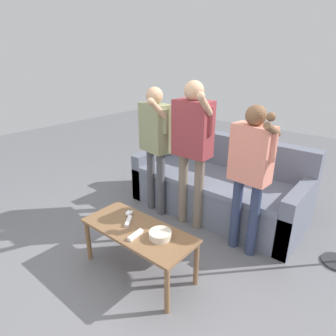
{
  "coord_description": "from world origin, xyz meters",
  "views": [
    {
      "loc": [
        1.57,
        -1.62,
        1.87
      ],
      "look_at": [
        -0.01,
        0.28,
        0.89
      ],
      "focal_mm": 30.56,
      "sensor_mm": 36.0,
      "label": 1
    }
  ],
  "objects_px": {
    "coffee_table": "(138,235)",
    "game_remote_wand_near": "(128,221)",
    "player_right": "(250,165)",
    "couch": "(218,187)",
    "game_remote_wand_far": "(136,235)",
    "player_center": "(192,140)",
    "game_remote_nunchuk": "(129,213)",
    "player_left": "(155,137)",
    "snack_bowl": "(160,235)"
  },
  "relations": [
    {
      "from": "couch",
      "to": "player_right",
      "type": "relative_size",
      "value": 1.42
    },
    {
      "from": "player_left",
      "to": "player_center",
      "type": "xyz_separation_m",
      "value": [
        0.51,
        0.02,
        0.06
      ]
    },
    {
      "from": "couch",
      "to": "snack_bowl",
      "type": "relative_size",
      "value": 11.05
    },
    {
      "from": "coffee_table",
      "to": "game_remote_nunchuk",
      "type": "xyz_separation_m",
      "value": [
        -0.23,
        0.11,
        0.09
      ]
    },
    {
      "from": "coffee_table",
      "to": "player_right",
      "type": "bearing_deg",
      "value": 56.68
    },
    {
      "from": "coffee_table",
      "to": "game_remote_wand_far",
      "type": "height_order",
      "value": "game_remote_wand_far"
    },
    {
      "from": "snack_bowl",
      "to": "game_remote_nunchuk",
      "type": "bearing_deg",
      "value": 169.6
    },
    {
      "from": "player_center",
      "to": "game_remote_wand_near",
      "type": "bearing_deg",
      "value": -92.15
    },
    {
      "from": "snack_bowl",
      "to": "game_remote_wand_near",
      "type": "bearing_deg",
      "value": -178.49
    },
    {
      "from": "snack_bowl",
      "to": "player_right",
      "type": "relative_size",
      "value": 0.13
    },
    {
      "from": "player_center",
      "to": "snack_bowl",
      "type": "bearing_deg",
      "value": -69.62
    },
    {
      "from": "game_remote_nunchuk",
      "to": "game_remote_wand_near",
      "type": "xyz_separation_m",
      "value": [
        0.09,
        -0.09,
        -0.01
      ]
    },
    {
      "from": "snack_bowl",
      "to": "player_right",
      "type": "bearing_deg",
      "value": 67.93
    },
    {
      "from": "game_remote_wand_far",
      "to": "snack_bowl",
      "type": "bearing_deg",
      "value": 34.14
    },
    {
      "from": "snack_bowl",
      "to": "player_center",
      "type": "xyz_separation_m",
      "value": [
        -0.34,
        0.91,
        0.55
      ]
    },
    {
      "from": "snack_bowl",
      "to": "player_left",
      "type": "xyz_separation_m",
      "value": [
        -0.85,
        0.89,
        0.49
      ]
    },
    {
      "from": "couch",
      "to": "game_remote_wand_far",
      "type": "distance_m",
      "value": 1.56
    },
    {
      "from": "player_center",
      "to": "game_remote_wand_near",
      "type": "height_order",
      "value": "player_center"
    },
    {
      "from": "game_remote_wand_far",
      "to": "player_center",
      "type": "bearing_deg",
      "value": 99.15
    },
    {
      "from": "couch",
      "to": "game_remote_wand_near",
      "type": "relative_size",
      "value": 14.07
    },
    {
      "from": "snack_bowl",
      "to": "game_remote_wand_far",
      "type": "relative_size",
      "value": 1.15
    },
    {
      "from": "coffee_table",
      "to": "couch",
      "type": "bearing_deg",
      "value": 91.41
    },
    {
      "from": "couch",
      "to": "coffee_table",
      "type": "height_order",
      "value": "couch"
    },
    {
      "from": "player_left",
      "to": "snack_bowl",
      "type": "bearing_deg",
      "value": -46.32
    },
    {
      "from": "coffee_table",
      "to": "snack_bowl",
      "type": "height_order",
      "value": "snack_bowl"
    },
    {
      "from": "game_remote_nunchuk",
      "to": "player_left",
      "type": "distance_m",
      "value": 1.02
    },
    {
      "from": "player_right",
      "to": "game_remote_wand_far",
      "type": "height_order",
      "value": "player_right"
    },
    {
      "from": "game_remote_nunchuk",
      "to": "player_center",
      "type": "bearing_deg",
      "value": 81.43
    },
    {
      "from": "player_left",
      "to": "player_right",
      "type": "distance_m",
      "value": 1.2
    },
    {
      "from": "player_right",
      "to": "game_remote_wand_near",
      "type": "xyz_separation_m",
      "value": [
        -0.72,
        -0.87,
        -0.46
      ]
    },
    {
      "from": "coffee_table",
      "to": "game_remote_nunchuk",
      "type": "relative_size",
      "value": 11.92
    },
    {
      "from": "player_left",
      "to": "game_remote_wand_far",
      "type": "height_order",
      "value": "player_left"
    },
    {
      "from": "couch",
      "to": "game_remote_wand_near",
      "type": "height_order",
      "value": "couch"
    },
    {
      "from": "snack_bowl",
      "to": "game_remote_wand_far",
      "type": "height_order",
      "value": "snack_bowl"
    },
    {
      "from": "game_remote_nunchuk",
      "to": "player_left",
      "type": "relative_size",
      "value": 0.06
    },
    {
      "from": "player_right",
      "to": "game_remote_wand_far",
      "type": "bearing_deg",
      "value": -118.1
    },
    {
      "from": "coffee_table",
      "to": "game_remote_wand_far",
      "type": "relative_size",
      "value": 6.32
    },
    {
      "from": "coffee_table",
      "to": "player_left",
      "type": "height_order",
      "value": "player_left"
    },
    {
      "from": "couch",
      "to": "game_remote_nunchuk",
      "type": "distance_m",
      "value": 1.37
    },
    {
      "from": "player_center",
      "to": "player_right",
      "type": "distance_m",
      "value": 0.7
    },
    {
      "from": "coffee_table",
      "to": "player_center",
      "type": "bearing_deg",
      "value": 96.34
    },
    {
      "from": "player_center",
      "to": "game_remote_wand_far",
      "type": "xyz_separation_m",
      "value": [
        0.17,
        -1.03,
        -0.56
      ]
    },
    {
      "from": "player_center",
      "to": "coffee_table",
      "type": "bearing_deg",
      "value": -83.66
    },
    {
      "from": "game_remote_wand_near",
      "to": "couch",
      "type": "bearing_deg",
      "value": 85.89
    },
    {
      "from": "game_remote_wand_far",
      "to": "player_right",
      "type": "bearing_deg",
      "value": 61.9
    },
    {
      "from": "couch",
      "to": "snack_bowl",
      "type": "distance_m",
      "value": 1.46
    },
    {
      "from": "coffee_table",
      "to": "game_remote_wand_near",
      "type": "distance_m",
      "value": 0.16
    },
    {
      "from": "player_left",
      "to": "player_right",
      "type": "xyz_separation_m",
      "value": [
        1.2,
        -0.03,
        -0.04
      ]
    },
    {
      "from": "player_center",
      "to": "game_remote_wand_far",
      "type": "bearing_deg",
      "value": -80.85
    },
    {
      "from": "player_center",
      "to": "game_remote_nunchuk",
      "type": "bearing_deg",
      "value": -98.57
    }
  ]
}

